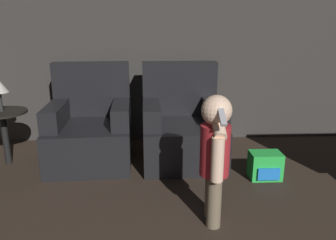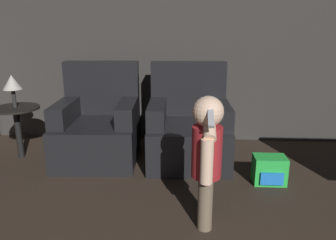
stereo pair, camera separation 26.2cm
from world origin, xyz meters
name	(u,v)px [view 1 (the left image)]	position (x,y,z in m)	size (l,w,h in m)	color
wall_back	(166,26)	(0.00, 4.50, 1.30)	(8.40, 0.05, 2.60)	#33302D
armchair_left	(91,129)	(-0.77, 3.86, 0.32)	(0.81, 0.87, 0.95)	black
armchair_right	(182,128)	(0.13, 3.86, 0.32)	(0.79, 0.85, 0.95)	black
person_toddler	(215,151)	(0.24, 2.71, 0.53)	(0.20, 0.35, 0.89)	brown
toy_backpack	(265,166)	(0.83, 3.36, 0.12)	(0.27, 0.21, 0.24)	green
side_table	(3,121)	(-1.58, 3.80, 0.44)	(0.46, 0.46, 0.53)	black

